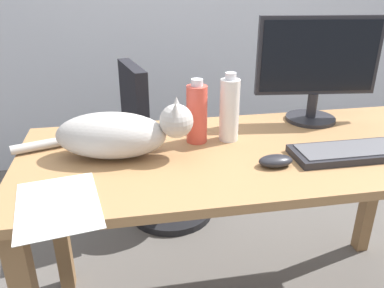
% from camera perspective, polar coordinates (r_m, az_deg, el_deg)
% --- Properties ---
extents(desk, '(1.58, 0.67, 0.75)m').
position_cam_1_polar(desk, '(1.41, 8.28, -4.68)').
color(desk, '#9E7247').
rests_on(desk, ground_plane).
extents(office_chair, '(0.49, 0.48, 0.90)m').
position_cam_1_polar(office_chair, '(2.15, -4.52, -1.74)').
color(office_chair, black).
rests_on(office_chair, ground_plane).
extents(monitor, '(0.48, 0.20, 0.41)m').
position_cam_1_polar(monitor, '(1.61, 17.94, 10.88)').
color(monitor, '#232328').
rests_on(monitor, desk).
extents(keyboard, '(0.44, 0.15, 0.03)m').
position_cam_1_polar(keyboard, '(1.40, 23.06, -1.02)').
color(keyboard, '#232328').
rests_on(keyboard, desk).
extents(cat, '(0.60, 0.25, 0.20)m').
position_cam_1_polar(cat, '(1.28, -10.81, 1.52)').
color(cat, '#B2ADA8').
rests_on(cat, desk).
extents(computer_mouse, '(0.11, 0.06, 0.04)m').
position_cam_1_polar(computer_mouse, '(1.25, 12.19, -2.44)').
color(computer_mouse, '#232328').
rests_on(computer_mouse, desk).
extents(paper_sheet, '(0.26, 0.33, 0.00)m').
position_cam_1_polar(paper_sheet, '(1.09, -19.12, -8.39)').
color(paper_sheet, white).
rests_on(paper_sheet, desk).
extents(water_bottle, '(0.07, 0.07, 0.23)m').
position_cam_1_polar(water_bottle, '(1.37, 0.72, 4.54)').
color(water_bottle, '#D84C3D').
rests_on(water_bottle, desk).
extents(spray_bottle, '(0.07, 0.07, 0.25)m').
position_cam_1_polar(spray_bottle, '(1.38, 5.52, 5.09)').
color(spray_bottle, silver).
rests_on(spray_bottle, desk).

